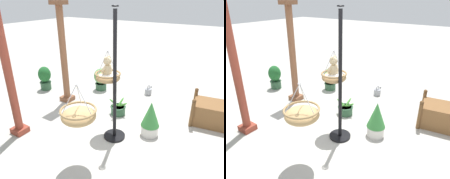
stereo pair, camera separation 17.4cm
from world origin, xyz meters
The scene contains 13 objects.
ground_plane centered at (0.00, 0.00, 0.00)m, with size 40.00×40.00×0.00m, color #ADAAA3.
display_pole_central centered at (-0.18, -0.11, 0.81)m, with size 0.44×0.44×2.56m.
hanging_basket_with_teddy centered at (-0.03, 0.14, 1.23)m, with size 0.51×0.51×0.64m.
teddy_bear centered at (-0.03, 0.16, 1.41)m, with size 0.28×0.26×0.41m.
hanging_basket_left_high centered at (-1.14, -0.03, 0.97)m, with size 0.58×0.58×0.66m.
greenhouse_pillar_left centered at (0.56, 1.90, 1.25)m, with size 0.32×0.32×2.61m.
greenhouse_pillar_right centered at (-1.13, 1.69, 1.49)m, with size 0.30×0.30×3.07m.
wooden_planter_box centered at (1.44, -1.72, 0.27)m, with size 0.84×1.00×0.68m.
potted_plant_fern_front centered at (0.28, -0.69, 0.39)m, with size 0.38×0.38×0.77m.
potted_plant_tall_leafy centered at (1.69, 1.53, 0.36)m, with size 0.42×0.42×0.68m.
potted_plant_small_succulent centered at (0.66, 0.30, 0.14)m, with size 0.53×0.51×0.38m.
potted_plant_broad_leaf centered at (0.78, 3.00, 0.39)m, with size 0.38×0.38×0.73m.
watering_can centered at (2.13, 0.13, 0.10)m, with size 0.35×0.20×0.30m.
Camera 1 is at (-3.29, -2.01, 2.69)m, focal length 33.93 mm.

